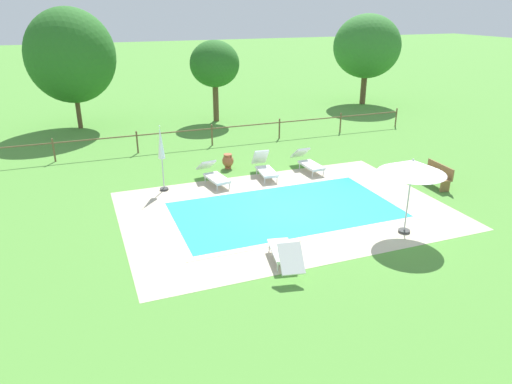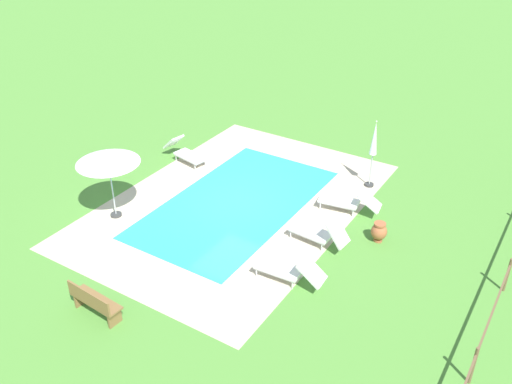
# 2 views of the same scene
# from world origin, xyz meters

# --- Properties ---
(ground_plane) EXTENTS (160.00, 160.00, 0.00)m
(ground_plane) POSITION_xyz_m (0.00, 0.00, 0.00)
(ground_plane) COLOR #518E38
(pool_deck_paving) EXTENTS (10.89, 7.49, 0.01)m
(pool_deck_paving) POSITION_xyz_m (0.00, 0.00, 0.00)
(pool_deck_paving) COLOR beige
(pool_deck_paving) RESTS_ON ground
(swimming_pool_water) EXTENTS (7.48, 4.08, 0.01)m
(swimming_pool_water) POSITION_xyz_m (0.00, 0.00, 0.01)
(swimming_pool_water) COLOR #2DB7C6
(swimming_pool_water) RESTS_ON ground
(pool_coping_rim) EXTENTS (7.96, 4.56, 0.01)m
(pool_coping_rim) POSITION_xyz_m (0.00, 0.00, 0.01)
(pool_coping_rim) COLOR beige
(pool_coping_rim) RESTS_ON ground
(sun_lounger_north_near_steps) EXTENTS (0.90, 2.08, 0.82)m
(sun_lounger_north_near_steps) POSITION_xyz_m (-1.55, 3.37, 0.37)
(sun_lounger_north_near_steps) COLOR white
(sun_lounger_north_near_steps) RESTS_ON ground
(sun_lounger_north_mid) EXTENTS (0.96, 2.03, 0.90)m
(sun_lounger_north_mid) POSITION_xyz_m (-1.54, -3.37, 0.38)
(sun_lounger_north_mid) COLOR white
(sun_lounger_north_mid) RESTS_ON ground
(sun_lounger_north_far) EXTENTS (0.75, 1.89, 1.00)m
(sun_lounger_north_far) POSITION_xyz_m (0.61, 3.38, 0.40)
(sun_lounger_north_far) COLOR white
(sun_lounger_north_far) RESTS_ON ground
(sun_lounger_north_end) EXTENTS (0.70, 2.01, 0.86)m
(sun_lounger_north_end) POSITION_xyz_m (2.61, 3.47, 0.37)
(sun_lounger_north_end) COLOR white
(sun_lounger_north_end) RESTS_ON ground
(patio_umbrella_open_foreground) EXTENTS (1.98, 1.98, 2.38)m
(patio_umbrella_open_foreground) POSITION_xyz_m (2.73, -2.87, 2.13)
(patio_umbrella_open_foreground) COLOR #383838
(patio_umbrella_open_foreground) RESTS_ON ground
(patio_umbrella_closed_row_west) EXTENTS (0.32, 0.32, 2.50)m
(patio_umbrella_closed_row_west) POSITION_xyz_m (-3.51, 3.34, 1.66)
(patio_umbrella_closed_row_west) COLOR #383838
(patio_umbrella_closed_row_west) RESTS_ON ground
(wooden_bench_lawn_side) EXTENTS (0.54, 1.53, 0.87)m
(wooden_bench_lawn_side) POSITION_xyz_m (6.39, 0.04, 0.47)
(wooden_bench_lawn_side) COLOR olive
(wooden_bench_lawn_side) RESTS_ON ground
(terracotta_urn_near_fence) EXTENTS (0.48, 0.48, 0.64)m
(terracotta_urn_near_fence) POSITION_xyz_m (-0.48, 4.87, 0.35)
(terracotta_urn_near_fence) COLOR #A85B38
(terracotta_urn_near_fence) RESTS_ON ground
(perimeter_fence) EXTENTS (21.91, 0.08, 1.05)m
(perimeter_fence) POSITION_xyz_m (-0.12, 8.57, 0.70)
(perimeter_fence) COLOR brown
(perimeter_fence) RESTS_ON ground
(tree_far_west) EXTENTS (4.73, 4.73, 6.47)m
(tree_far_west) POSITION_xyz_m (-6.11, 14.67, 3.96)
(tree_far_west) COLOR brown
(tree_far_west) RESTS_ON ground
(tree_west_mid) EXTENTS (4.52, 4.52, 5.99)m
(tree_west_mid) POSITION_xyz_m (12.74, 15.00, 3.87)
(tree_west_mid) COLOR brown
(tree_west_mid) RESTS_ON ground
(tree_centre) EXTENTS (2.87, 2.87, 4.67)m
(tree_centre) POSITION_xyz_m (1.59, 13.59, 3.32)
(tree_centre) COLOR brown
(tree_centre) RESTS_ON ground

